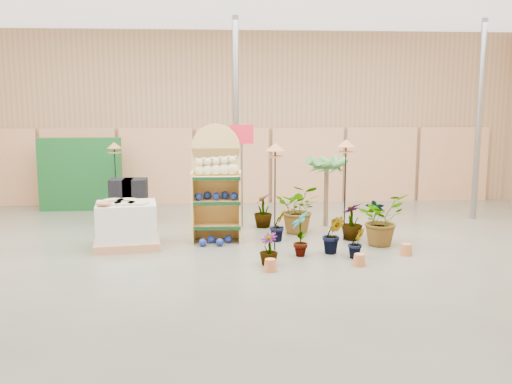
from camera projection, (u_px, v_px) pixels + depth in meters
room at (241, 129)px, 9.95m from camera, size 15.20×12.10×4.70m
display_shelf at (216, 187)px, 11.08m from camera, size 0.97×0.63×2.27m
teddy_bears at (218, 168)px, 10.91m from camera, size 0.84×0.23×0.37m
gazing_balls_shelf at (216, 196)px, 10.96m from camera, size 0.83×0.28×0.16m
gazing_balls_floor at (216, 241)px, 10.81m from camera, size 0.63×0.39×0.15m
pallet_stack at (127, 225)px, 10.58m from camera, size 1.31×1.14×0.88m
charcoal_planters at (129, 201)px, 12.62m from camera, size 0.80×0.50×1.00m
trellis_stock at (81, 174)px, 14.11m from camera, size 2.00×0.30×1.80m
offer_sign at (242, 155)px, 12.09m from camera, size 0.50×0.08×2.20m
bird_table_front at (275, 151)px, 10.14m from camera, size 0.34×0.34×1.96m
bird_table_right at (346, 147)px, 10.88m from camera, size 0.34×0.34×1.97m
bird_table_back at (114, 148)px, 13.16m from camera, size 0.34×0.34×1.76m
palm at (327, 164)px, 12.21m from camera, size 0.70×0.70×1.61m
potted_plant_1 at (333, 234)px, 10.15m from camera, size 0.42×0.35×0.70m
potted_plant_3 at (352, 221)px, 11.15m from camera, size 0.57×0.57×0.73m
potted_plant_4 at (375, 217)px, 11.50m from camera, size 0.47×0.43×0.75m
potted_plant_5 at (278, 225)px, 11.07m from camera, size 0.43×0.44×0.63m
potted_plant_6 at (299, 209)px, 11.70m from camera, size 1.08×0.99×1.02m
potted_plant_7 at (269, 249)px, 9.43m from camera, size 0.43×0.43×0.55m
potted_plant_8 at (300, 233)px, 9.98m from camera, size 0.30×0.44×0.81m
potted_plant_9 at (357, 243)px, 9.86m from camera, size 0.35×0.31×0.55m
potted_plant_10 at (381, 219)px, 10.73m from camera, size 1.16×1.12×0.98m
potted_plant_11 at (263, 211)px, 12.27m from camera, size 0.51×0.51×0.73m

